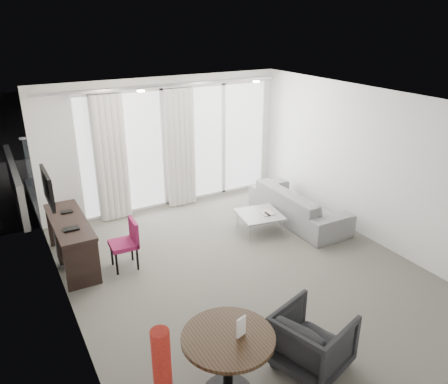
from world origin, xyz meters
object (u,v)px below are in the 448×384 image
rattan_chair_a (184,161)px  desk (72,242)px  rattan_chair_b (207,159)px  sofa (298,204)px  round_table (228,366)px  desk_chair (123,245)px  tub_armchair (312,340)px  coffee_table (259,222)px

rattan_chair_a → desk: bearing=-131.8°
rattan_chair_b → desk: bearing=-119.5°
sofa → round_table: bearing=132.7°
desk_chair → round_table: desk_chair is taller
tub_armchair → sofa: size_ratio=0.35×
desk_chair → sofa: (3.42, 0.06, -0.07)m
round_table → coffee_table: bearing=51.7°
tub_armchair → rattan_chair_a: bearing=-29.3°
round_table → sofa: 4.40m
desk → desk_chair: size_ratio=2.06×
desk → tub_armchair: 4.00m
sofa → rattan_chair_a: size_ratio=2.74×
coffee_table → desk: bearing=171.7°
rattan_chair_a → rattan_chair_b: bearing=1.8°
desk → rattan_chair_a: 4.28m
desk_chair → round_table: bearing=-83.9°
desk → coffee_table: desk is taller
sofa → rattan_chair_a: (-0.89, 3.29, 0.08)m
desk_chair → round_table: (0.19, -2.93, -0.02)m
desk → rattan_chair_a: size_ratio=2.03×
rattan_chair_b → round_table: bearing=-91.1°
desk → desk_chair: 0.84m
tub_armchair → sofa: (2.23, 3.09, -0.03)m
sofa → desk: bearing=83.7°
desk_chair → coffee_table: bearing=3.3°
round_table → sofa: size_ratio=0.43×
desk → desk_chair: (0.67, -0.51, 0.01)m
round_table → tub_armchair: size_ratio=1.23×
sofa → rattan_chair_a: 3.41m
rattan_chair_b → desk_chair: bearing=-109.3°
coffee_table → sofa: (0.89, 0.02, 0.15)m
desk_chair → round_table: 2.94m
desk_chair → rattan_chair_b: (3.12, 3.29, -0.01)m
tub_armchair → rattan_chair_b: size_ratio=1.01×
desk → coffee_table: bearing=-8.3°
desk_chair → rattan_chair_b: size_ratio=1.03×
coffee_table → rattan_chair_b: bearing=79.6°
rattan_chair_b → coffee_table: bearing=-76.2°
coffee_table → rattan_chair_a: (0.01, 3.31, 0.23)m
coffee_table → sofa: size_ratio=0.34×
desk → rattan_chair_b: 4.71m
desk → round_table: 3.54m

